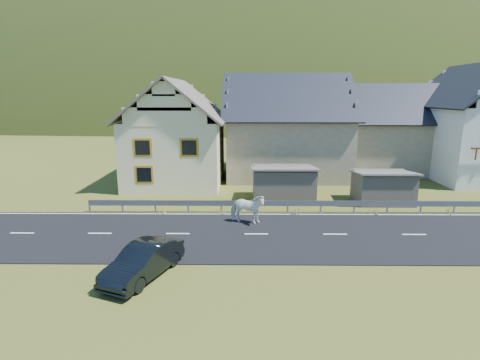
{
  "coord_description": "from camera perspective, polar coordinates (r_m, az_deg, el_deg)",
  "views": [
    {
      "loc": [
        -4.65,
        -17.93,
        6.99
      ],
      "look_at": [
        -4.87,
        4.13,
        1.91
      ],
      "focal_mm": 28.0,
      "sensor_mm": 36.0,
      "label": 1
    }
  ],
  "objects": [
    {
      "name": "house_stone_b",
      "position": [
        37.6,
        22.09,
        7.83
      ],
      "size": [
        9.8,
        8.8,
        8.1
      ],
      "color": "gray",
      "rests_on": "ground"
    },
    {
      "name": "house_white",
      "position": [
        37.54,
        32.51,
        8.02
      ],
      "size": [
        8.8,
        10.8,
        9.7
      ],
      "color": "white",
      "rests_on": "ground"
    },
    {
      "name": "lane_markings",
      "position": [
        19.78,
        14.28,
        -8.0
      ],
      "size": [
        60.0,
        6.6,
        0.01
      ],
      "primitive_type": "cube",
      "color": "silver",
      "rests_on": "road"
    },
    {
      "name": "guardrail",
      "position": [
        23.02,
        12.24,
        -3.55
      ],
      "size": [
        28.1,
        0.09,
        0.75
      ],
      "color": "#93969B",
      "rests_on": "ground"
    },
    {
      "name": "car",
      "position": [
        15.36,
        -14.5,
        -11.86
      ],
      "size": [
        2.72,
        4.16,
        1.29
      ],
      "primitive_type": "imported",
      "rotation": [
        0.0,
        0.0,
        -0.38
      ],
      "color": "black",
      "rests_on": "ground"
    },
    {
      "name": "mountain",
      "position": [
        199.99,
        3.37,
        5.19
      ],
      "size": [
        440.0,
        280.0,
        260.0
      ],
      "primitive_type": "ellipsoid",
      "color": "#2D3A16",
      "rests_on": "ground"
    },
    {
      "name": "ground",
      "position": [
        19.79,
        14.27,
        -8.13
      ],
      "size": [
        160.0,
        160.0,
        0.0
      ],
      "primitive_type": "plane",
      "color": "#404918",
      "rests_on": "ground"
    },
    {
      "name": "shed_left",
      "position": [
        25.27,
        6.59,
        -0.6
      ],
      "size": [
        4.3,
        3.3,
        2.4
      ],
      "primitive_type": "cube",
      "color": "#61574B",
      "rests_on": "ground"
    },
    {
      "name": "shed_right",
      "position": [
        26.31,
        20.92,
        -1.06
      ],
      "size": [
        3.8,
        2.9,
        2.2
      ],
      "primitive_type": "cube",
      "color": "#61574B",
      "rests_on": "ground"
    },
    {
      "name": "horse",
      "position": [
        20.52,
        1.11,
        -4.37
      ],
      "size": [
        1.33,
        2.13,
        1.67
      ],
      "primitive_type": "imported",
      "rotation": [
        0.0,
        0.0,
        1.34
      ],
      "color": "white",
      "rests_on": "road"
    },
    {
      "name": "road",
      "position": [
        19.79,
        14.28,
        -8.07
      ],
      "size": [
        60.0,
        7.0,
        0.04
      ],
      "primitive_type": "cube",
      "color": "black",
      "rests_on": "ground"
    },
    {
      "name": "conifer_patch",
      "position": [
        137.48,
        -21.36,
        11.69
      ],
      "size": [
        76.0,
        50.0,
        28.0
      ],
      "primitive_type": "ellipsoid",
      "color": "black",
      "rests_on": "ground"
    },
    {
      "name": "house_cream",
      "position": [
        30.52,
        -9.61,
        7.84
      ],
      "size": [
        7.8,
        9.8,
        8.3
      ],
      "color": "#F8E7AF",
      "rests_on": "ground"
    },
    {
      "name": "house_stone_a",
      "position": [
        33.21,
        6.98,
        8.81
      ],
      "size": [
        10.8,
        9.8,
        8.9
      ],
      "color": "gray",
      "rests_on": "ground"
    }
  ]
}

